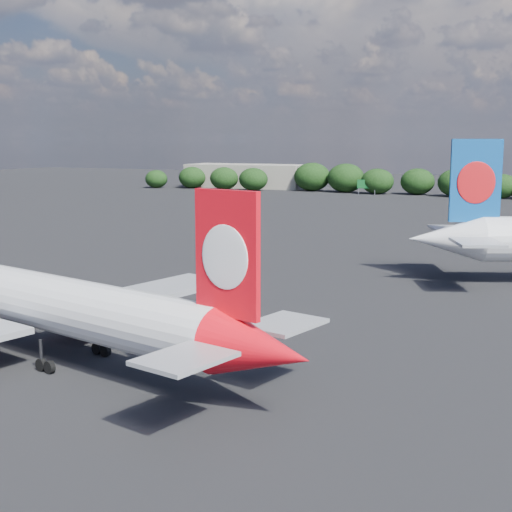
% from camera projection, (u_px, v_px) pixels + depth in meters
% --- Properties ---
extents(ground, '(500.00, 500.00, 0.00)m').
position_uv_depth(ground, '(285.00, 254.00, 105.05)').
color(ground, black).
rests_on(ground, ground).
extents(qantas_airliner, '(41.81, 40.03, 13.78)m').
position_uv_depth(qantas_airliner, '(66.00, 308.00, 53.59)').
color(qantas_airliner, white).
rests_on(qantas_airliner, ground).
extents(terminal_building, '(42.00, 16.00, 8.00)m').
position_uv_depth(terminal_building, '(247.00, 176.00, 249.40)').
color(terminal_building, gray).
rests_on(terminal_building, ground).
extents(highway_sign, '(6.00, 0.30, 4.50)m').
position_uv_depth(highway_sign, '(367.00, 184.00, 216.67)').
color(highway_sign, '#135F25').
rests_on(highway_sign, ground).
extents(billboard_yellow, '(5.00, 0.30, 5.50)m').
position_uv_depth(billboard_yellow, '(471.00, 183.00, 210.26)').
color(billboard_yellow, yellow).
rests_on(billboard_yellow, ground).
extents(horizon_treeline, '(207.17, 16.83, 9.18)m').
position_uv_depth(horizon_treeline, '(454.00, 183.00, 209.91)').
color(horizon_treeline, black).
rests_on(horizon_treeline, ground).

